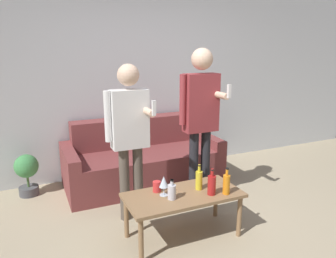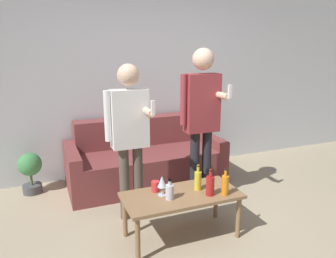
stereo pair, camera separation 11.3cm
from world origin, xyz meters
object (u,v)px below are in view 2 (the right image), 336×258
(bottle_orange, at_px, (198,180))
(person_standing_left, at_px, (129,129))
(person_standing_right, at_px, (202,113))
(coffee_table, at_px, (182,199))
(couch, at_px, (144,160))

(bottle_orange, bearing_deg, person_standing_left, 135.13)
(person_standing_right, bearing_deg, coffee_table, -130.16)
(couch, xyz_separation_m, person_standing_left, (-0.42, -0.86, 0.66))
(coffee_table, distance_m, person_standing_left, 0.85)
(bottle_orange, xyz_separation_m, person_standing_left, (-0.51, 0.51, 0.42))
(coffee_table, relative_size, person_standing_right, 0.62)
(couch, distance_m, bottle_orange, 1.39)
(couch, height_order, coffee_table, couch)
(person_standing_right, bearing_deg, person_standing_left, -176.31)
(couch, bearing_deg, bottle_orange, -86.18)
(coffee_table, bearing_deg, person_standing_right, 49.84)
(person_standing_left, relative_size, person_standing_right, 0.92)
(couch, relative_size, bottle_orange, 8.06)
(person_standing_left, xyz_separation_m, person_standing_right, (0.83, 0.05, 0.10))
(couch, height_order, person_standing_left, person_standing_left)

